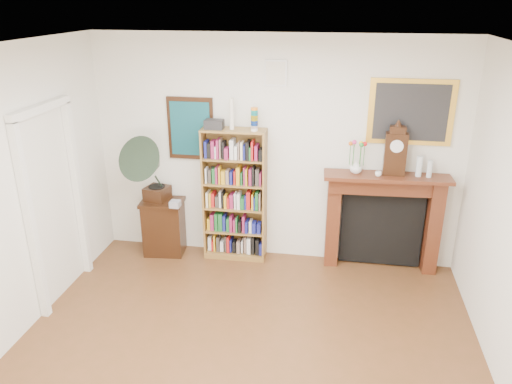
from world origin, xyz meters
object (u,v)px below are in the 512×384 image
at_px(gramophone, 150,165).
at_px(bookshelf, 234,188).
at_px(flower_vase, 356,167).
at_px(teacup, 378,174).
at_px(fireplace, 383,212).
at_px(mantel_clock, 395,152).
at_px(bottle_right, 430,169).
at_px(bottle_left, 419,166).
at_px(cd_stack, 175,204).
at_px(side_cabinet, 164,227).

bearing_deg(gramophone, bookshelf, 20.94).
height_order(bookshelf, flower_vase, bookshelf).
distance_m(bookshelf, teacup, 1.75).
height_order(bookshelf, gramophone, bookshelf).
height_order(fireplace, mantel_clock, mantel_clock).
height_order(fireplace, bottle_right, bottle_right).
bearing_deg(flower_vase, bookshelf, -179.93).
relative_size(flower_vase, bottle_left, 0.63).
bearing_deg(bookshelf, bottle_right, -1.08).
relative_size(teacup, bottle_left, 0.31).
relative_size(fireplace, teacup, 19.72).
bearing_deg(flower_vase, gramophone, -176.05).
distance_m(teacup, bottle_right, 0.58).
distance_m(bookshelf, cd_stack, 0.76).
relative_size(bookshelf, side_cabinet, 2.66).
height_order(fireplace, cd_stack, fireplace).
bearing_deg(flower_vase, side_cabinet, -178.63).
distance_m(flower_vase, bottle_right, 0.83).
height_order(side_cabinet, mantel_clock, mantel_clock).
height_order(side_cabinet, bottle_right, bottle_right).
height_order(gramophone, mantel_clock, mantel_clock).
distance_m(fireplace, mantel_clock, 0.78).
bearing_deg(bottle_right, cd_stack, -175.89).
height_order(flower_vase, teacup, flower_vase).
bearing_deg(fireplace, bottle_left, -9.51).
height_order(cd_stack, mantel_clock, mantel_clock).
distance_m(mantel_clock, flower_vase, 0.48).
xyz_separation_m(bookshelf, side_cabinet, (-0.94, -0.06, -0.58)).
bearing_deg(bookshelf, mantel_clock, -0.42).
bearing_deg(gramophone, mantel_clock, 15.20).
xyz_separation_m(cd_stack, bottle_left, (2.88, 0.23, 0.58)).
distance_m(cd_stack, mantel_clock, 2.71).
distance_m(bookshelf, side_cabinet, 1.10).
relative_size(side_cabinet, mantel_clock, 1.28).
distance_m(fireplace, gramophone, 2.89).
bearing_deg(cd_stack, gramophone, 171.30).
relative_size(fireplace, cd_stack, 12.32).
bearing_deg(flower_vase, fireplace, 8.04).
height_order(mantel_clock, bottle_left, mantel_clock).
bearing_deg(side_cabinet, cd_stack, -40.39).
relative_size(flower_vase, bottle_right, 0.76).
xyz_separation_m(cd_stack, flower_vase, (2.17, 0.22, 0.54)).
distance_m(fireplace, bottle_left, 0.71).
bearing_deg(bottle_left, flower_vase, -179.07).
height_order(flower_vase, bottle_right, bottle_right).
relative_size(gramophone, bottle_left, 3.79).
distance_m(mantel_clock, teacup, 0.32).
height_order(teacup, bottle_right, bottle_right).
height_order(side_cabinet, fireplace, fireplace).
bearing_deg(flower_vase, bottle_left, 0.93).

